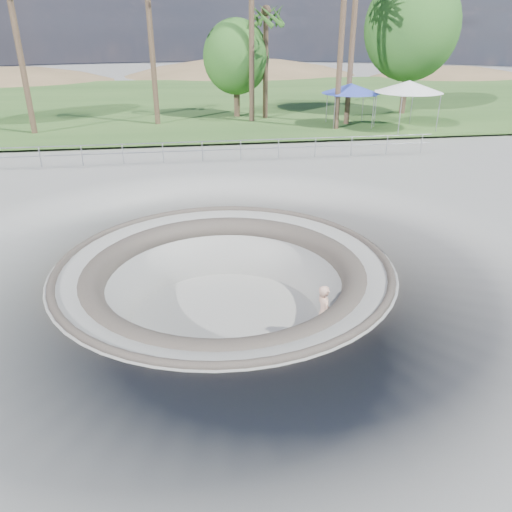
# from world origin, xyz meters

# --- Properties ---
(ground) EXTENTS (180.00, 180.00, 0.00)m
(ground) POSITION_xyz_m (0.00, 0.00, 0.00)
(ground) COLOR gray
(ground) RESTS_ON ground
(skate_bowl) EXTENTS (14.00, 14.00, 4.10)m
(skate_bowl) POSITION_xyz_m (0.00, 0.00, -1.83)
(skate_bowl) COLOR gray
(skate_bowl) RESTS_ON ground
(grass_strip) EXTENTS (180.00, 36.00, 0.12)m
(grass_strip) POSITION_xyz_m (0.00, 34.00, 0.22)
(grass_strip) COLOR #305421
(grass_strip) RESTS_ON ground
(distant_hills) EXTENTS (103.20, 45.00, 28.60)m
(distant_hills) POSITION_xyz_m (3.78, 57.17, -7.02)
(distant_hills) COLOR brown
(distant_hills) RESTS_ON ground
(safety_railing) EXTENTS (25.00, 0.06, 1.03)m
(safety_railing) POSITION_xyz_m (0.00, 12.00, 0.69)
(safety_railing) COLOR #95969D
(safety_railing) RESTS_ON ground
(skateboard) EXTENTS (0.81, 0.24, 0.08)m
(skateboard) POSITION_xyz_m (2.70, -1.79, -1.83)
(skateboard) COLOR olive
(skateboard) RESTS_ON ground
(skater) EXTENTS (0.51, 0.71, 1.79)m
(skater) POSITION_xyz_m (2.70, -1.79, -0.92)
(skater) COLOR #D4A289
(skater) RESTS_ON skateboard
(canopy_white) EXTENTS (5.96, 5.96, 3.07)m
(canopy_white) POSITION_xyz_m (13.65, 18.00, 2.96)
(canopy_white) COLOR #95969D
(canopy_white) RESTS_ON ground
(canopy_blue) EXTENTS (5.44, 5.44, 2.75)m
(canopy_blue) POSITION_xyz_m (10.40, 19.86, 2.69)
(canopy_blue) COLOR #95969D
(canopy_blue) RESTS_ON ground
(palm_d) EXTENTS (2.60, 2.60, 8.06)m
(palm_d) POSITION_xyz_m (5.26, 23.68, 7.01)
(palm_d) COLOR brown
(palm_d) RESTS_ON ground
(bushy_tree_mid) EXTENTS (4.76, 4.33, 6.87)m
(bushy_tree_mid) POSITION_xyz_m (3.27, 24.62, 4.43)
(bushy_tree_mid) COLOR brown
(bushy_tree_mid) RESTS_ON ground
(bushy_tree_right) EXTENTS (6.94, 6.31, 10.01)m
(bushy_tree_right) POSITION_xyz_m (16.13, 24.09, 6.38)
(bushy_tree_right) COLOR brown
(bushy_tree_right) RESTS_ON ground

